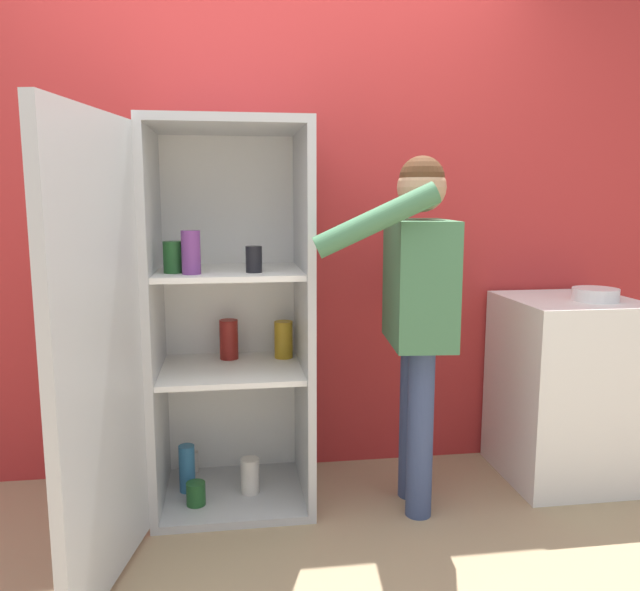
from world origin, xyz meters
TOP-DOWN VIEW (x-y plane):
  - ground_plane at (0.00, 0.00)m, footprint 12.00×12.00m
  - wall_back at (0.00, 0.98)m, footprint 7.00×0.06m
  - refrigerator at (-0.30, 0.54)m, footprint 0.87×1.26m
  - person at (0.60, 0.44)m, footprint 0.63×0.58m
  - counter at (1.42, 0.63)m, footprint 0.59×0.59m
  - bowl at (1.50, 0.56)m, footprint 0.21×0.21m

SIDE VIEW (x-z plane):
  - ground_plane at x=0.00m, z-range 0.00..0.00m
  - counter at x=1.42m, z-range 0.00..0.89m
  - refrigerator at x=-0.30m, z-range -0.01..1.67m
  - bowl at x=1.50m, z-range 0.89..0.95m
  - person at x=0.60m, z-range 0.19..1.74m
  - wall_back at x=0.00m, z-range 0.00..2.55m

